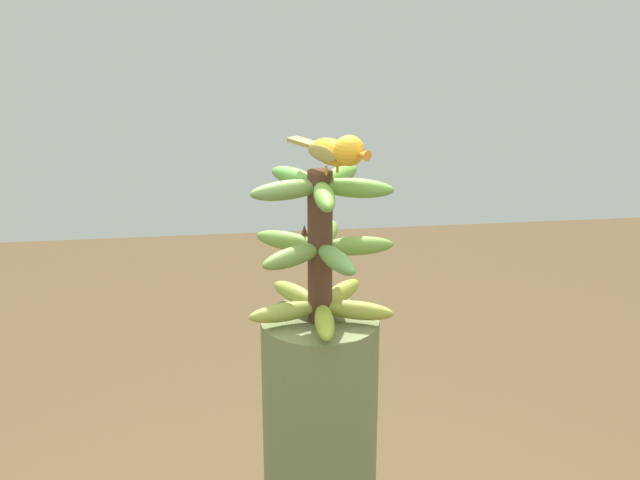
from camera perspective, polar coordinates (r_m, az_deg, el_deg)
banana_bunch at (r=1.84m, az=-0.02°, el=-0.44°), size 0.29×0.30×0.31m
perched_bird at (r=1.74m, az=1.09°, el=5.41°), size 0.20×0.14×0.08m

